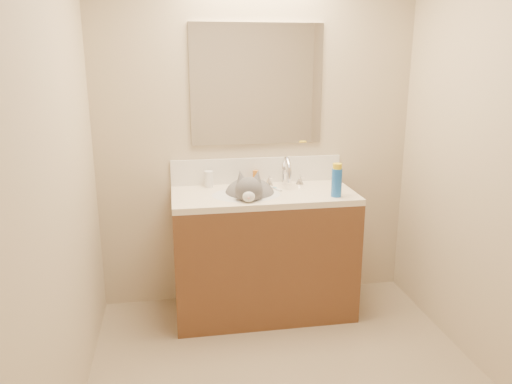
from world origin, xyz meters
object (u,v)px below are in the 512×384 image
object	(u,v)px
pill_bottle	(209,179)
silver_jar	(255,182)
basin	(246,205)
cat	(250,196)
spray_can	(337,183)
amber_bottle	(256,178)
vanity_cabinet	(263,256)
faucet	(286,174)

from	to	relation	value
pill_bottle	silver_jar	size ratio (longest dim) A/B	2.10
basin	silver_jar	bearing A→B (deg)	67.26
pill_bottle	silver_jar	distance (m)	0.32
cat	silver_jar	size ratio (longest dim) A/B	9.31
basin	spray_can	world-z (taller)	spray_can
basin	silver_jar	xyz separation A→B (m)	(0.09, 0.22, 0.10)
basin	pill_bottle	xyz separation A→B (m)	(-0.22, 0.23, 0.13)
silver_jar	amber_bottle	bearing A→B (deg)	60.58
vanity_cabinet	spray_can	xyz separation A→B (m)	(0.44, -0.17, 0.54)
vanity_cabinet	pill_bottle	bearing A→B (deg)	149.54
silver_jar	spray_can	world-z (taller)	spray_can
spray_can	silver_jar	bearing A→B (deg)	142.34
silver_jar	spray_can	bearing A→B (deg)	-37.66
cat	silver_jar	bearing A→B (deg)	81.70
vanity_cabinet	cat	size ratio (longest dim) A/B	2.43
cat	pill_bottle	distance (m)	0.33
basin	pill_bottle	world-z (taller)	pill_bottle
faucet	pill_bottle	world-z (taller)	faucet
amber_bottle	basin	bearing A→B (deg)	-113.24
faucet	cat	world-z (taller)	faucet
vanity_cabinet	basin	bearing A→B (deg)	-165.96
cat	silver_jar	world-z (taller)	cat
basin	cat	xyz separation A→B (m)	(0.03, 0.03, 0.06)
vanity_cabinet	amber_bottle	size ratio (longest dim) A/B	11.68
silver_jar	vanity_cabinet	bearing A→B (deg)	-81.91
basin	cat	size ratio (longest dim) A/B	0.91
basin	faucet	bearing A→B (deg)	29.12
cat	amber_bottle	world-z (taller)	cat
amber_bottle	spray_can	distance (m)	0.59
pill_bottle	faucet	bearing A→B (deg)	-7.09
cat	vanity_cabinet	bearing A→B (deg)	13.17
faucet	cat	size ratio (longest dim) A/B	0.57
amber_bottle	vanity_cabinet	bearing A→B (deg)	-85.15
cat	faucet	bearing A→B (deg)	37.70
basin	spray_can	bearing A→B (deg)	-13.96
faucet	cat	distance (m)	0.32
vanity_cabinet	spray_can	distance (m)	0.72
faucet	cat	xyz separation A→B (m)	(-0.27, -0.14, -0.10)
basin	spray_can	xyz separation A→B (m)	(0.56, -0.14, 0.16)
cat	amber_bottle	xyz separation A→B (m)	(0.08, 0.21, 0.07)
basin	pill_bottle	bearing A→B (deg)	133.96
spray_can	vanity_cabinet	bearing A→B (deg)	158.97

